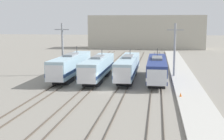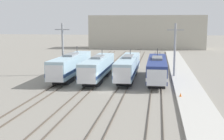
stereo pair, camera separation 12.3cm
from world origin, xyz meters
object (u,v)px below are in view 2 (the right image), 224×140
(locomotive_far_left, at_px, (70,66))
(locomotive_far_right, at_px, (157,69))
(locomotive_center_left, at_px, (98,68))
(catenary_tower_right, at_px, (175,50))
(catenary_tower_left, at_px, (63,48))
(traffic_cone, at_px, (181,95))
(locomotive_center_right, at_px, (128,67))

(locomotive_far_left, relative_size, locomotive_far_right, 1.01)
(locomotive_center_left, distance_m, catenary_tower_right, 13.72)
(catenary_tower_left, distance_m, catenary_tower_right, 20.02)
(traffic_cone, bearing_deg, locomotive_far_right, 104.54)
(catenary_tower_left, bearing_deg, locomotive_far_right, -13.01)
(catenary_tower_right, height_order, traffic_cone, catenary_tower_right)
(locomotive_center_right, distance_m, locomotive_far_right, 5.09)
(catenary_tower_left, bearing_deg, locomotive_far_left, -54.33)
(traffic_cone, bearing_deg, locomotive_center_left, 138.22)
(locomotive_far_left, xyz_separation_m, locomotive_far_right, (14.74, -0.70, -0.12))
(locomotive_center_right, height_order, catenary_tower_right, catenary_tower_right)
(locomotive_center_right, height_order, catenary_tower_left, catenary_tower_left)
(locomotive_center_right, bearing_deg, catenary_tower_left, 167.94)
(locomotive_center_right, relative_size, locomotive_far_right, 1.04)
(locomotive_far_right, distance_m, traffic_cone, 12.12)
(locomotive_far_left, relative_size, catenary_tower_right, 1.95)
(locomotive_far_left, relative_size, catenary_tower_left, 1.95)
(catenary_tower_right, bearing_deg, traffic_cone, -89.75)
(locomotive_far_left, bearing_deg, catenary_tower_left, 125.67)
(locomotive_far_left, distance_m, catenary_tower_right, 18.20)
(locomotive_far_left, height_order, catenary_tower_left, catenary_tower_left)
(locomotive_far_left, distance_m, catenary_tower_left, 4.83)
(catenary_tower_left, relative_size, traffic_cone, 18.41)
(catenary_tower_left, bearing_deg, locomotive_center_left, -29.62)
(catenary_tower_right, bearing_deg, locomotive_center_left, -162.15)
(locomotive_center_left, relative_size, traffic_cone, 34.38)
(catenary_tower_right, distance_m, traffic_cone, 16.18)
(locomotive_far_left, bearing_deg, locomotive_far_right, -2.72)
(catenary_tower_left, distance_m, traffic_cone, 25.80)
(locomotive_far_right, xyz_separation_m, catenary_tower_right, (2.95, 3.94, 2.85))
(locomotive_center_left, distance_m, catenary_tower_left, 8.80)
(locomotive_far_left, bearing_deg, catenary_tower_right, 10.38)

